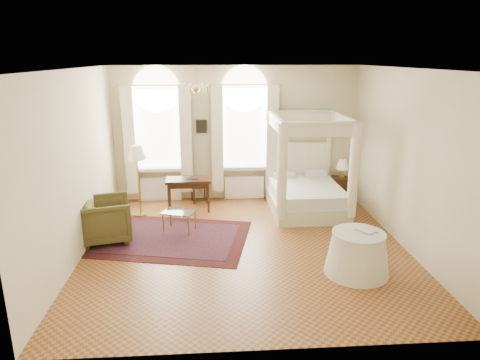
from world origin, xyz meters
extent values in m
plane|color=#9A5B2C|center=(0.00, 0.00, 0.00)|extent=(6.00, 6.00, 0.00)
plane|color=beige|center=(0.00, 3.00, 1.65)|extent=(6.00, 0.00, 6.00)
plane|color=beige|center=(0.00, -3.00, 1.65)|extent=(6.00, 0.00, 6.00)
plane|color=beige|center=(-3.00, 0.00, 1.65)|extent=(0.00, 6.00, 6.00)
plane|color=beige|center=(3.00, 0.00, 1.65)|extent=(0.00, 6.00, 6.00)
plane|color=white|center=(0.00, 0.00, 3.30)|extent=(6.00, 6.00, 0.00)
cube|color=white|center=(-1.90, 2.97, 1.80)|extent=(1.10, 0.04, 1.90)
cylinder|color=white|center=(-1.90, 2.97, 2.75)|extent=(1.10, 0.04, 1.10)
cube|color=white|center=(-1.90, 2.88, 0.81)|extent=(1.32, 0.24, 0.08)
cube|color=white|center=(-2.57, 2.80, 1.55)|extent=(0.28, 0.14, 2.60)
cube|color=white|center=(-1.23, 2.80, 1.55)|extent=(0.28, 0.14, 2.60)
cube|color=white|center=(-1.90, 2.90, 0.30)|extent=(1.00, 0.12, 0.58)
cube|color=white|center=(0.20, 2.97, 1.80)|extent=(1.10, 0.04, 1.90)
cylinder|color=white|center=(0.20, 2.97, 2.75)|extent=(1.10, 0.04, 1.10)
cube|color=white|center=(0.20, 2.88, 0.81)|extent=(1.32, 0.24, 0.08)
cube|color=white|center=(-0.47, 2.80, 1.55)|extent=(0.28, 0.14, 2.60)
cube|color=white|center=(0.87, 2.80, 1.55)|extent=(0.28, 0.14, 2.60)
cube|color=white|center=(0.20, 2.90, 0.30)|extent=(1.00, 0.12, 0.58)
cylinder|color=gold|center=(-0.90, 1.20, 3.10)|extent=(0.02, 0.02, 0.40)
sphere|color=gold|center=(-0.90, 1.20, 2.88)|extent=(0.16, 0.16, 0.16)
sphere|color=beige|center=(-0.68, 1.20, 2.95)|extent=(0.07, 0.07, 0.07)
sphere|color=beige|center=(-0.79, 1.39, 2.95)|extent=(0.07, 0.07, 0.07)
sphere|color=beige|center=(-1.01, 1.39, 2.95)|extent=(0.07, 0.07, 0.07)
sphere|color=beige|center=(-1.12, 1.20, 2.95)|extent=(0.07, 0.07, 0.07)
sphere|color=beige|center=(-1.01, 1.01, 2.95)|extent=(0.07, 0.07, 0.07)
sphere|color=beige|center=(-0.79, 1.01, 2.95)|extent=(0.07, 0.07, 0.07)
cube|color=black|center=(-0.85, 2.97, 1.85)|extent=(0.26, 0.03, 0.32)
cube|color=black|center=(1.45, 2.97, 1.95)|extent=(0.22, 0.03, 0.26)
cube|color=beige|center=(1.57, 1.89, 0.17)|extent=(1.66, 2.03, 0.35)
cube|color=silver|center=(1.57, 1.89, 0.48)|extent=(1.56, 1.94, 0.27)
cube|color=white|center=(1.56, 2.86, 0.86)|extent=(1.63, 0.10, 1.15)
cube|color=beige|center=(0.80, 2.83, 1.10)|extent=(0.09, 0.09, 2.20)
cube|color=beige|center=(2.32, 2.85, 1.10)|extent=(0.09, 0.09, 2.20)
cube|color=beige|center=(0.83, 0.93, 1.10)|extent=(0.09, 0.09, 2.20)
cube|color=beige|center=(2.34, 0.95, 1.10)|extent=(0.09, 0.09, 2.20)
cube|color=beige|center=(1.56, 2.84, 2.20)|extent=(1.63, 0.10, 0.08)
cube|color=beige|center=(1.58, 0.94, 2.20)|extent=(1.63, 0.10, 0.08)
cube|color=beige|center=(0.81, 1.88, 2.20)|extent=(0.10, 2.01, 0.08)
cube|color=beige|center=(2.33, 1.90, 2.20)|extent=(0.10, 2.01, 0.08)
cube|color=white|center=(1.56, 2.84, 2.07)|extent=(1.69, 0.06, 0.27)
cube|color=white|center=(1.58, 0.94, 2.07)|extent=(1.69, 0.06, 0.27)
cube|color=white|center=(0.81, 1.88, 2.07)|extent=(0.07, 2.07, 0.27)
cube|color=white|center=(2.33, 1.90, 2.07)|extent=(0.07, 2.07, 0.27)
cylinder|color=white|center=(0.83, 0.93, 1.20)|extent=(0.21, 0.21, 2.01)
cylinder|color=white|center=(2.34, 0.95, 1.20)|extent=(0.21, 0.21, 2.01)
cube|color=#331D0E|center=(2.60, 2.70, 0.28)|extent=(0.47, 0.45, 0.57)
cylinder|color=gold|center=(2.66, 2.73, 0.68)|extent=(0.13, 0.13, 0.22)
cone|color=beige|center=(2.66, 2.73, 0.89)|extent=(0.30, 0.30, 0.24)
cube|color=#331D0E|center=(-1.17, 2.11, 0.74)|extent=(1.05, 0.57, 0.06)
cube|color=#331D0E|center=(-1.17, 2.11, 0.65)|extent=(0.94, 0.46, 0.10)
cylinder|color=#331D0E|center=(-1.63, 2.30, 0.36)|extent=(0.05, 0.05, 0.72)
cylinder|color=#331D0E|center=(-0.72, 2.33, 0.36)|extent=(0.05, 0.05, 0.72)
cylinder|color=#331D0E|center=(-1.61, 1.89, 0.36)|extent=(0.05, 0.05, 0.72)
cylinder|color=#331D0E|center=(-0.71, 1.92, 0.36)|extent=(0.05, 0.05, 0.72)
imported|color=black|center=(-1.06, 2.11, 0.78)|extent=(0.32, 0.23, 0.02)
cube|color=#43391D|center=(-0.94, 2.70, 0.45)|extent=(0.50, 0.50, 0.09)
cylinder|color=#331D0E|center=(-1.06, 2.51, 0.20)|extent=(0.04, 0.04, 0.41)
cylinder|color=#331D0E|center=(-0.75, 2.57, 0.20)|extent=(0.04, 0.04, 0.41)
cylinder|color=#331D0E|center=(-1.13, 2.83, 0.20)|extent=(0.04, 0.04, 0.41)
cylinder|color=#331D0E|center=(-0.81, 2.89, 0.20)|extent=(0.04, 0.04, 0.41)
imported|color=#463F1E|center=(-2.70, 0.50, 0.43)|extent=(1.15, 1.13, 0.87)
cube|color=silver|center=(-1.31, 0.85, 0.43)|extent=(0.76, 0.64, 0.02)
cylinder|color=gold|center=(-1.63, 0.77, 0.21)|extent=(0.03, 0.03, 0.43)
cylinder|color=gold|center=(-1.10, 0.58, 0.21)|extent=(0.03, 0.03, 0.43)
cylinder|color=gold|center=(-1.51, 1.11, 0.21)|extent=(0.03, 0.03, 0.43)
cylinder|color=gold|center=(-0.98, 0.93, 0.21)|extent=(0.03, 0.03, 0.43)
cylinder|color=gold|center=(-2.27, 1.86, 0.01)|extent=(0.28, 0.28, 0.03)
cylinder|color=gold|center=(-2.27, 1.86, 0.71)|extent=(0.04, 0.04, 1.42)
cone|color=beige|center=(-2.27, 1.86, 1.47)|extent=(0.42, 0.42, 0.30)
cube|color=#400F11|center=(-1.49, 0.50, 0.00)|extent=(3.44, 2.79, 0.01)
cube|color=black|center=(-1.49, 0.50, 0.01)|extent=(2.88, 2.22, 0.01)
cone|color=beige|center=(1.77, -1.15, 0.34)|extent=(1.07, 1.07, 0.69)
cylinder|color=beige|center=(1.77, -1.15, 0.71)|extent=(0.87, 0.87, 0.04)
imported|color=black|center=(1.81, -1.16, 0.74)|extent=(0.34, 0.36, 0.03)
camera|label=1|loc=(-0.62, -7.47, 3.50)|focal=32.00mm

